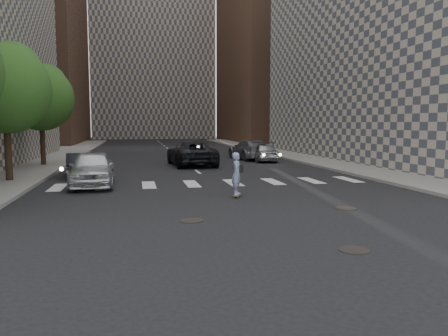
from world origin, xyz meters
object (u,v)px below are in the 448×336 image
at_px(tree_c, 42,95).
at_px(traffic_car_b, 250,150).
at_px(traffic_car_c, 191,153).
at_px(skateboarder, 237,174).
at_px(traffic_car_d, 263,152).
at_px(silver_sedan, 93,168).
at_px(tree_b, 7,85).
at_px(traffic_car_e, 189,146).
at_px(traffic_car_a, 80,165).

xyz_separation_m(tree_c, traffic_car_b, (14.73, 2.86, -3.87)).
xyz_separation_m(tree_c, traffic_car_c, (9.58, -1.14, -3.83)).
distance_m(skateboarder, traffic_car_d, 15.93).
bearing_deg(silver_sedan, tree_b, 152.45).
distance_m(tree_b, silver_sedan, 5.85).
height_order(tree_c, silver_sedan, tree_c).
xyz_separation_m(silver_sedan, traffic_car_e, (7.09, 22.13, -0.16)).
relative_size(tree_c, traffic_car_e, 1.70).
bearing_deg(traffic_car_a, traffic_car_e, -121.26).
height_order(skateboarder, traffic_car_d, skateboarder).
height_order(tree_b, traffic_car_a, tree_b).
distance_m(skateboarder, traffic_car_e, 26.31).
xyz_separation_m(tree_c, skateboarder, (9.72, -14.09, -3.74)).
relative_size(skateboarder, traffic_car_a, 0.45).
relative_size(traffic_car_b, traffic_car_e, 1.38).
bearing_deg(skateboarder, tree_c, 145.73).
distance_m(tree_c, silver_sedan, 11.37).
distance_m(tree_c, traffic_car_c, 10.39).
xyz_separation_m(silver_sedan, traffic_car_c, (5.63, 8.81, 0.01)).
relative_size(traffic_car_c, traffic_car_d, 1.45).
relative_size(tree_c, traffic_car_c, 1.13).
bearing_deg(traffic_car_c, skateboarder, 86.72).
xyz_separation_m(silver_sedan, traffic_car_d, (11.27, 10.81, -0.12)).
bearing_deg(traffic_car_a, traffic_car_d, -157.74).
relative_size(traffic_car_a, traffic_car_d, 0.96).
relative_size(skateboarder, silver_sedan, 0.37).
bearing_deg(traffic_car_b, traffic_car_c, 31.87).
height_order(tree_b, traffic_car_d, tree_b).
bearing_deg(tree_b, traffic_car_c, 35.61).
xyz_separation_m(tree_b, traffic_car_a, (2.95, 1.86, -4.01)).
relative_size(tree_b, skateboarder, 3.82).
height_order(tree_b, silver_sedan, tree_b).
distance_m(traffic_car_a, traffic_car_d, 14.13).
height_order(skateboarder, traffic_car_b, skateboarder).
height_order(tree_b, traffic_car_c, tree_b).
bearing_deg(traffic_car_d, tree_b, 32.99).
xyz_separation_m(skateboarder, traffic_car_b, (5.01, 16.95, -0.13)).
xyz_separation_m(traffic_car_b, traffic_car_d, (0.50, -2.00, -0.09)).
bearing_deg(tree_b, traffic_car_d, 30.21).
relative_size(skateboarder, traffic_car_c, 0.30).
xyz_separation_m(traffic_car_a, traffic_car_b, (11.77, 9.00, 0.14)).
xyz_separation_m(tree_c, traffic_car_d, (15.23, 0.86, -3.96)).
distance_m(traffic_car_c, traffic_car_d, 5.99).
distance_m(skateboarder, traffic_car_a, 10.45).
relative_size(traffic_car_b, traffic_car_c, 0.91).
bearing_deg(traffic_car_a, skateboarder, 122.96).
height_order(tree_b, skateboarder, tree_b).
distance_m(traffic_car_a, traffic_car_e, 20.03).
relative_size(tree_b, traffic_car_c, 1.13).
bearing_deg(tree_c, traffic_car_d, 3.25).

